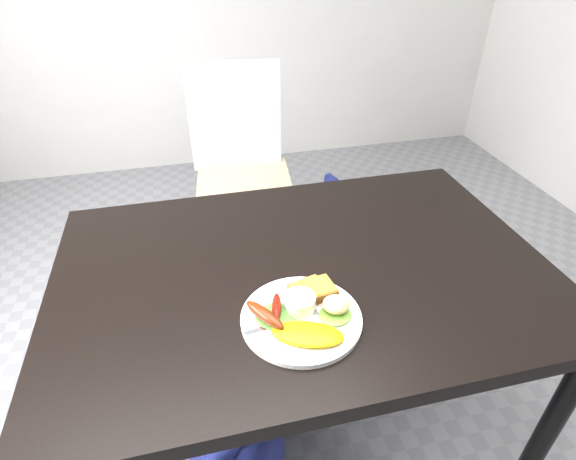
% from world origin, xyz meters
% --- Properties ---
extents(room_floor, '(4.00, 4.50, 0.02)m').
position_xyz_m(room_floor, '(0.00, 0.00, -0.01)').
color(room_floor, gray).
rests_on(room_floor, ground).
extents(dining_table, '(1.20, 0.80, 0.04)m').
position_xyz_m(dining_table, '(0.00, 0.00, 0.73)').
color(dining_table, black).
rests_on(dining_table, ground).
extents(dining_chair, '(0.47, 0.47, 0.05)m').
position_xyz_m(dining_chair, '(-0.01, 0.99, 0.45)').
color(dining_chair, tan).
rests_on(dining_chair, ground).
extents(person, '(0.71, 0.60, 1.67)m').
position_xyz_m(person, '(0.04, 0.58, 0.84)').
color(person, navy).
rests_on(person, ground).
extents(plate, '(0.26, 0.26, 0.01)m').
position_xyz_m(plate, '(-0.05, -0.18, 0.76)').
color(plate, white).
rests_on(plate, dining_table).
extents(lettuce_left, '(0.10, 0.09, 0.01)m').
position_xyz_m(lettuce_left, '(-0.11, -0.17, 0.77)').
color(lettuce_left, '#47902F').
rests_on(lettuce_left, plate).
extents(lettuce_right, '(0.08, 0.08, 0.01)m').
position_xyz_m(lettuce_right, '(0.02, -0.19, 0.77)').
color(lettuce_right, '#56912A').
rests_on(lettuce_right, plate).
extents(omelette, '(0.16, 0.12, 0.02)m').
position_xyz_m(omelette, '(-0.06, -0.24, 0.77)').
color(omelette, yellow).
rests_on(omelette, plate).
extents(sausage_a, '(0.08, 0.11, 0.03)m').
position_xyz_m(sausage_a, '(-0.13, -0.18, 0.78)').
color(sausage_a, '#5F2006').
rests_on(sausage_a, lettuce_left).
extents(sausage_b, '(0.04, 0.09, 0.02)m').
position_xyz_m(sausage_b, '(-0.10, -0.16, 0.78)').
color(sausage_b, '#6F1101').
rests_on(sausage_b, lettuce_left).
extents(ramekin, '(0.08, 0.08, 0.04)m').
position_xyz_m(ramekin, '(-0.05, -0.16, 0.78)').
color(ramekin, white).
rests_on(ramekin, plate).
extents(toast_a, '(0.10, 0.10, 0.01)m').
position_xyz_m(toast_a, '(-0.02, -0.11, 0.77)').
color(toast_a, brown).
rests_on(toast_a, plate).
extents(toast_b, '(0.07, 0.07, 0.01)m').
position_xyz_m(toast_b, '(0.00, -0.12, 0.78)').
color(toast_b, '#8D5C1E').
rests_on(toast_b, toast_a).
extents(potato_salad, '(0.07, 0.07, 0.03)m').
position_xyz_m(potato_salad, '(0.02, -0.18, 0.79)').
color(potato_salad, beige).
rests_on(potato_salad, lettuce_right).
extents(fork, '(0.16, 0.04, 0.00)m').
position_xyz_m(fork, '(-0.10, -0.19, 0.76)').
color(fork, '#ADAFB7').
rests_on(fork, plate).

